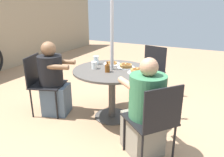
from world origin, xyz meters
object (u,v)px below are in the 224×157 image
object	(u,v)px
diner_south	(145,112)
pancake_plate_c	(112,63)
patio_chair_east	(42,80)
pancake_plate_b	(126,66)
patio_chair_north	(151,68)
diner_east	(53,82)
coffee_cup	(94,65)
patio_chair_south	(154,118)
pancake_plate_a	(137,71)
drinking_glass_a	(96,60)
patio_table	(112,79)
syrup_bottle	(107,68)

from	to	relation	value
diner_south	pancake_plate_c	bearing A→B (deg)	84.50
patio_chair_east	pancake_plate_b	size ratio (longest dim) A/B	3.62
patio_chair_north	diner_south	distance (m)	1.66
patio_chair_east	diner_east	distance (m)	0.18
pancake_plate_c	coffee_cup	world-z (taller)	coffee_cup
patio_chair_east	coffee_cup	world-z (taller)	patio_chair_east
diner_east	coffee_cup	distance (m)	0.70
patio_chair_north	patio_chair_east	world-z (taller)	same
diner_east	pancake_plate_b	xyz separation A→B (m)	(0.44, -0.99, 0.26)
patio_chair_east	pancake_plate_c	world-z (taller)	patio_chair_east
patio_chair_south	pancake_plate_b	world-z (taller)	patio_chair_south
diner_east	diner_south	size ratio (longest dim) A/B	1.00
pancake_plate_a	coffee_cup	distance (m)	0.62
diner_east	pancake_plate_a	size ratio (longest dim) A/B	4.49
diner_south	pancake_plate_c	distance (m)	1.17
diner_east	drinking_glass_a	size ratio (longest dim) A/B	8.89
pancake_plate_b	drinking_glass_a	xyz separation A→B (m)	(-0.02, 0.48, 0.04)
patio_chair_north	pancake_plate_a	bearing A→B (deg)	110.18
patio_table	diner_east	size ratio (longest dim) A/B	0.98
drinking_glass_a	patio_chair_east	bearing A→B (deg)	125.05
pancake_plate_c	patio_chair_east	bearing A→B (deg)	122.47
diner_south	pancake_plate_c	xyz separation A→B (m)	(0.81, 0.80, 0.26)
pancake_plate_c	patio_chair_south	bearing A→B (deg)	-134.36
patio_table	pancake_plate_c	xyz separation A→B (m)	(0.24, 0.12, 0.15)
patio_table	pancake_plate_a	world-z (taller)	pancake_plate_a
diner_east	syrup_bottle	size ratio (longest dim) A/B	7.65
patio_chair_south	syrup_bottle	xyz separation A→B (m)	(0.54, 0.82, 0.28)
diner_east	pancake_plate_b	world-z (taller)	diner_east
patio_chair_north	patio_chair_east	bearing A→B (deg)	60.88
pancake_plate_c	syrup_bottle	size ratio (longest dim) A/B	1.70
patio_chair_north	coffee_cup	size ratio (longest dim) A/B	8.74
diner_south	drinking_glass_a	bearing A→B (deg)	94.87
patio_chair_east	coffee_cup	distance (m)	0.86
diner_east	patio_chair_south	size ratio (longest dim) A/B	1.24
patio_chair_north	pancake_plate_c	size ratio (longest dim) A/B	3.62
pancake_plate_c	pancake_plate_a	bearing A→B (deg)	-115.94
patio_chair_east	pancake_plate_b	bearing A→B (deg)	95.13
pancake_plate_a	syrup_bottle	xyz separation A→B (m)	(-0.14, 0.37, 0.03)
pancake_plate_b	patio_table	bearing A→B (deg)	139.26
pancake_plate_b	patio_chair_south	bearing A→B (deg)	-141.08
patio_table	patio_chair_north	xyz separation A→B (m)	(1.04, -0.26, -0.08)
diner_east	diner_south	world-z (taller)	diner_south
patio_chair_north	diner_east	world-z (taller)	diner_east
pancake_plate_c	patio_chair_north	bearing A→B (deg)	-25.43
patio_chair_south	coffee_cup	world-z (taller)	patio_chair_south
patio_table	coffee_cup	distance (m)	0.32
diner_east	coffee_cup	bearing A→B (deg)	89.68
pancake_plate_b	drinking_glass_a	world-z (taller)	drinking_glass_a
pancake_plate_c	drinking_glass_a	distance (m)	0.25
patio_chair_east	syrup_bottle	distance (m)	1.07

